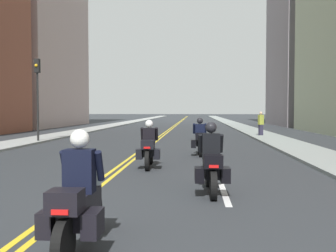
# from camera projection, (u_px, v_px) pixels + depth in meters

# --- Properties ---
(ground_plane) EXTENTS (264.00, 264.00, 0.00)m
(ground_plane) POSITION_uv_depth(u_px,v_px,m) (176.00, 125.00, 48.96)
(ground_plane) COLOR #2A2E32
(sidewalk_left) EXTENTS (2.31, 144.00, 0.12)m
(sidewalk_left) POSITION_uv_depth(u_px,v_px,m) (117.00, 125.00, 49.48)
(sidewalk_left) COLOR #929695
(sidewalk_left) RESTS_ON ground
(sidewalk_right) EXTENTS (2.31, 144.00, 0.12)m
(sidewalk_right) POSITION_uv_depth(u_px,v_px,m) (236.00, 125.00, 48.44)
(sidewalk_right) COLOR gray
(sidewalk_right) RESTS_ON ground
(centreline_yellow_inner) EXTENTS (0.12, 132.00, 0.01)m
(centreline_yellow_inner) POSITION_uv_depth(u_px,v_px,m) (175.00, 125.00, 48.97)
(centreline_yellow_inner) COLOR yellow
(centreline_yellow_inner) RESTS_ON ground
(centreline_yellow_outer) EXTENTS (0.12, 132.00, 0.01)m
(centreline_yellow_outer) POSITION_uv_depth(u_px,v_px,m) (177.00, 125.00, 48.95)
(centreline_yellow_outer) COLOR yellow
(centreline_yellow_outer) RESTS_ON ground
(lane_dashes_white) EXTENTS (0.14, 56.40, 0.01)m
(lane_dashes_white) POSITION_uv_depth(u_px,v_px,m) (204.00, 135.00, 29.80)
(lane_dashes_white) COLOR silver
(lane_dashes_white) RESTS_ON ground
(building_left_2) EXTENTS (7.22, 17.56, 28.70)m
(building_left_2) POSITION_uv_depth(u_px,v_px,m) (37.00, 3.00, 45.58)
(building_left_2) COLOR #C2A7A2
(building_left_2) RESTS_ON ground
(building_right_2) EXTENTS (9.46, 13.31, 29.15)m
(building_right_2) POSITION_uv_depth(u_px,v_px,m) (315.00, 6.00, 47.80)
(building_right_2) COLOR gray
(building_right_2) RESTS_ON ground
(motorcycle_0) EXTENTS (0.76, 2.07, 1.65)m
(motorcycle_0) POSITION_uv_depth(u_px,v_px,m) (78.00, 203.00, 5.23)
(motorcycle_0) COLOR black
(motorcycle_0) RESTS_ON ground
(motorcycle_1) EXTENTS (0.77, 2.12, 1.64)m
(motorcycle_1) POSITION_uv_depth(u_px,v_px,m) (211.00, 165.00, 8.87)
(motorcycle_1) COLOR black
(motorcycle_1) RESTS_ON ground
(motorcycle_2) EXTENTS (0.78, 2.24, 1.58)m
(motorcycle_2) POSITION_uv_depth(u_px,v_px,m) (149.00, 148.00, 12.90)
(motorcycle_2) COLOR black
(motorcycle_2) RESTS_ON ground
(motorcycle_3) EXTENTS (0.77, 2.13, 1.58)m
(motorcycle_3) POSITION_uv_depth(u_px,v_px,m) (200.00, 140.00, 16.43)
(motorcycle_3) COLOR black
(motorcycle_3) RESTS_ON ground
(traffic_light_near) EXTENTS (0.28, 0.38, 4.86)m
(traffic_light_near) POSITION_uv_depth(u_px,v_px,m) (37.00, 85.00, 22.73)
(traffic_light_near) COLOR black
(traffic_light_near) RESTS_ON ground
(pedestrian_0) EXTENTS (0.42, 0.35, 1.79)m
(pedestrian_0) POSITION_uv_depth(u_px,v_px,m) (261.00, 124.00, 27.68)
(pedestrian_0) COLOR #272538
(pedestrian_0) RESTS_ON ground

